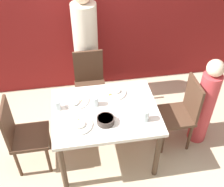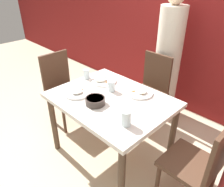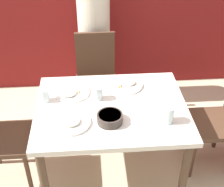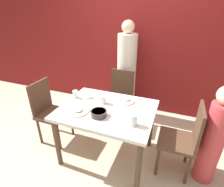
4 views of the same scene
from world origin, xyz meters
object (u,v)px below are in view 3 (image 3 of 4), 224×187
object	(u,v)px
glass_water_tall	(45,95)
chair_adult_spot	(96,77)
bowl_curry	(110,118)
person_adult	(94,37)
plate_rice_adult	(127,85)
chair_child_spot	(220,118)

from	to	relation	value
glass_water_tall	chair_adult_spot	bearing A→B (deg)	59.18
chair_adult_spot	bowl_curry	world-z (taller)	chair_adult_spot
person_adult	bowl_curry	size ratio (longest dim) A/B	9.18
plate_rice_adult	glass_water_tall	size ratio (longest dim) A/B	2.50
chair_child_spot	plate_rice_adult	distance (m)	0.82
chair_adult_spot	glass_water_tall	distance (m)	0.83
plate_rice_adult	glass_water_tall	distance (m)	0.65
bowl_curry	person_adult	bearing A→B (deg)	93.13
chair_adult_spot	chair_child_spot	distance (m)	1.22
plate_rice_adult	bowl_curry	bearing A→B (deg)	-110.99
plate_rice_adult	chair_adult_spot	bearing A→B (deg)	114.44
chair_child_spot	plate_rice_adult	size ratio (longest dim) A/B	3.47
person_adult	glass_water_tall	distance (m)	1.08
chair_adult_spot	chair_child_spot	world-z (taller)	same
person_adult	glass_water_tall	bearing A→B (deg)	-111.80
chair_child_spot	bowl_curry	world-z (taller)	chair_child_spot
glass_water_tall	chair_child_spot	bearing A→B (deg)	-1.40
chair_adult_spot	glass_water_tall	world-z (taller)	chair_adult_spot
chair_child_spot	plate_rice_adult	xyz separation A→B (m)	(-0.76, 0.19, 0.24)
bowl_curry	plate_rice_adult	world-z (taller)	bowl_curry
chair_adult_spot	chair_child_spot	bearing A→B (deg)	-35.37
chair_adult_spot	plate_rice_adult	world-z (taller)	chair_adult_spot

